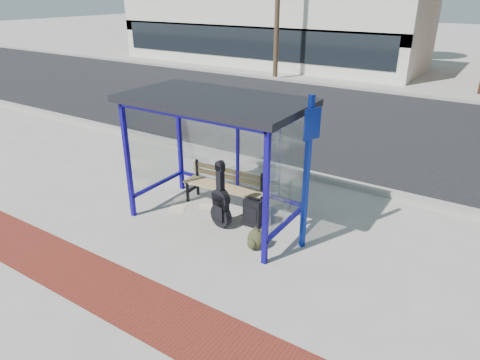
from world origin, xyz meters
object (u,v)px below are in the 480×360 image
Objects in this scene: bench at (225,184)px; backpack at (255,240)px; guitar_bag at (221,205)px; suitcase at (253,213)px.

backpack is (1.36, -1.07, -0.29)m from bench.
guitar_bag is 2.12× the size of suitcase.
bench is 1.03m from suitcase.
bench reaches higher than backpack.
bench is 1.76m from backpack.
bench is at bearing 146.84° from backpack.
backpack is (0.44, -0.66, -0.10)m from suitcase.
guitar_bag reaches higher than backpack.
bench is 4.82× the size of backpack.
suitcase is at bearing 128.85° from backpack.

